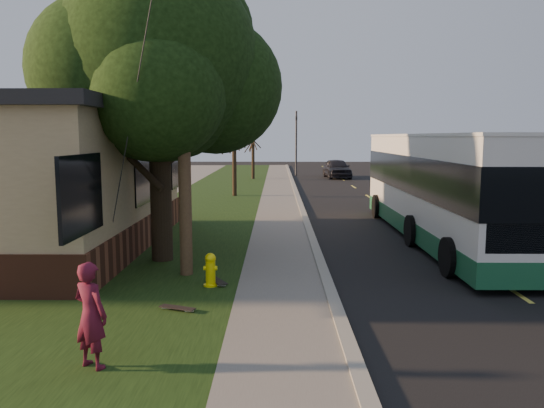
{
  "coord_description": "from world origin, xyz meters",
  "views": [
    {
      "loc": [
        -1.14,
        -11.35,
        3.34
      ],
      "look_at": [
        -1.27,
        3.1,
        1.5
      ],
      "focal_mm": 35.0,
      "sensor_mm": 36.0,
      "label": 1
    }
  ],
  "objects_px": {
    "transit_bus": "(446,184)",
    "leafy_tree": "(160,65)",
    "fire_hydrant": "(210,270)",
    "skateboard_spare": "(177,308)",
    "dumpster": "(38,213)",
    "skateboard_main": "(216,280)",
    "distant_car": "(337,168)",
    "skateboarder": "(91,315)",
    "utility_pole": "(182,80)",
    "bare_tree_near": "(234,158)",
    "traffic_signal": "(296,139)",
    "bare_tree_far": "(253,154)"
  },
  "relations": [
    {
      "from": "transit_bus",
      "to": "leafy_tree",
      "type": "bearing_deg",
      "value": -160.44
    },
    {
      "from": "fire_hydrant",
      "to": "skateboard_spare",
      "type": "distance_m",
      "value": 1.75
    },
    {
      "from": "leafy_tree",
      "to": "dumpster",
      "type": "height_order",
      "value": "leafy_tree"
    },
    {
      "from": "skateboard_main",
      "to": "dumpster",
      "type": "bearing_deg",
      "value": 136.38
    },
    {
      "from": "distant_car",
      "to": "leafy_tree",
      "type": "bearing_deg",
      "value": -109.3
    },
    {
      "from": "skateboarder",
      "to": "fire_hydrant",
      "type": "bearing_deg",
      "value": -77.37
    },
    {
      "from": "transit_bus",
      "to": "skateboarder",
      "type": "bearing_deg",
      "value": -129.45
    },
    {
      "from": "skateboard_spare",
      "to": "dumpster",
      "type": "relative_size",
      "value": 0.4
    },
    {
      "from": "skateboard_main",
      "to": "dumpster",
      "type": "height_order",
      "value": "dumpster"
    },
    {
      "from": "dumpster",
      "to": "utility_pole",
      "type": "bearing_deg",
      "value": -43.64
    },
    {
      "from": "utility_pole",
      "to": "skateboarder",
      "type": "xyz_separation_m",
      "value": [
        -0.47,
        -5.15,
        -3.79
      ]
    },
    {
      "from": "skateboard_spare",
      "to": "leafy_tree",
      "type": "bearing_deg",
      "value": 104.9
    },
    {
      "from": "utility_pole",
      "to": "skateboard_spare",
      "type": "relative_size",
      "value": 12.35
    },
    {
      "from": "utility_pole",
      "to": "dumpster",
      "type": "bearing_deg",
      "value": 136.36
    },
    {
      "from": "transit_bus",
      "to": "dumpster",
      "type": "xyz_separation_m",
      "value": [
        -13.81,
        1.24,
        -1.13
      ]
    },
    {
      "from": "skateboard_main",
      "to": "distant_car",
      "type": "bearing_deg",
      "value": 78.8
    },
    {
      "from": "bare_tree_near",
      "to": "skateboard_main",
      "type": "bearing_deg",
      "value": -86.78
    },
    {
      "from": "utility_pole",
      "to": "traffic_signal",
      "type": "height_order",
      "value": "utility_pole"
    },
    {
      "from": "utility_pole",
      "to": "dumpster",
      "type": "xyz_separation_m",
      "value": [
        -6.19,
        5.91,
        -3.93
      ]
    },
    {
      "from": "skateboarder",
      "to": "skateboard_spare",
      "type": "height_order",
      "value": "skateboarder"
    },
    {
      "from": "fire_hydrant",
      "to": "skateboard_main",
      "type": "xyz_separation_m",
      "value": [
        0.1,
        0.23,
        -0.3
      ]
    },
    {
      "from": "fire_hydrant",
      "to": "utility_pole",
      "type": "distance_m",
      "value": 4.37
    },
    {
      "from": "utility_pole",
      "to": "bare_tree_near",
      "type": "bearing_deg",
      "value": 90.66
    },
    {
      "from": "fire_hydrant",
      "to": "skateboard_main",
      "type": "relative_size",
      "value": 0.89
    },
    {
      "from": "traffic_signal",
      "to": "distant_car",
      "type": "relative_size",
      "value": 1.2
    },
    {
      "from": "skateboard_main",
      "to": "fire_hydrant",
      "type": "bearing_deg",
      "value": -113.39
    },
    {
      "from": "bare_tree_near",
      "to": "traffic_signal",
      "type": "distance_m",
      "value": 16.52
    },
    {
      "from": "traffic_signal",
      "to": "skateboarder",
      "type": "height_order",
      "value": "traffic_signal"
    },
    {
      "from": "traffic_signal",
      "to": "transit_bus",
      "type": "distance_m",
      "value": 28.62
    },
    {
      "from": "leafy_tree",
      "to": "bare_tree_near",
      "type": "height_order",
      "value": "leafy_tree"
    },
    {
      "from": "bare_tree_far",
      "to": "traffic_signal",
      "type": "xyz_separation_m",
      "value": [
        3.5,
        4.0,
        1.16
      ]
    },
    {
      "from": "fire_hydrant",
      "to": "bare_tree_near",
      "type": "height_order",
      "value": "bare_tree_near"
    },
    {
      "from": "skateboarder",
      "to": "skateboard_main",
      "type": "distance_m",
      "value": 4.62
    },
    {
      "from": "fire_hydrant",
      "to": "bare_tree_far",
      "type": "relative_size",
      "value": 0.18
    },
    {
      "from": "fire_hydrant",
      "to": "leafy_tree",
      "type": "bearing_deg",
      "value": 120.67
    },
    {
      "from": "leafy_tree",
      "to": "skateboard_spare",
      "type": "xyz_separation_m",
      "value": [
        1.15,
        -4.32,
        -5.05
      ]
    },
    {
      "from": "utility_pole",
      "to": "transit_bus",
      "type": "distance_m",
      "value": 9.36
    },
    {
      "from": "fire_hydrant",
      "to": "bare_tree_far",
      "type": "height_order",
      "value": "bare_tree_far"
    },
    {
      "from": "traffic_signal",
      "to": "distant_car",
      "type": "bearing_deg",
      "value": -34.83
    },
    {
      "from": "fire_hydrant",
      "to": "dumpster",
      "type": "height_order",
      "value": "dumpster"
    },
    {
      "from": "dumpster",
      "to": "fire_hydrant",
      "type": "bearing_deg",
      "value": -45.01
    },
    {
      "from": "fire_hydrant",
      "to": "transit_bus",
      "type": "relative_size",
      "value": 0.06
    },
    {
      "from": "traffic_signal",
      "to": "transit_bus",
      "type": "relative_size",
      "value": 0.43
    },
    {
      "from": "leafy_tree",
      "to": "skateboard_spare",
      "type": "bearing_deg",
      "value": -75.1
    },
    {
      "from": "distant_car",
      "to": "utility_pole",
      "type": "bearing_deg",
      "value": -106.99
    },
    {
      "from": "leafy_tree",
      "to": "traffic_signal",
      "type": "distance_m",
      "value": 31.76
    },
    {
      "from": "utility_pole",
      "to": "skateboard_spare",
      "type": "xyz_separation_m",
      "value": [
        0.28,
        -2.66,
        -4.51
      ]
    },
    {
      "from": "transit_bus",
      "to": "skateboarder",
      "type": "height_order",
      "value": "transit_bus"
    },
    {
      "from": "distant_car",
      "to": "bare_tree_far",
      "type": "bearing_deg",
      "value": -169.58
    },
    {
      "from": "bare_tree_near",
      "to": "dumpster",
      "type": "relative_size",
      "value": 2.34
    }
  ]
}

